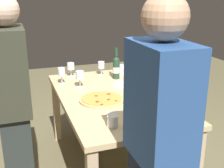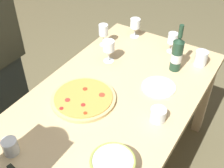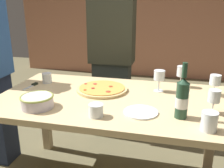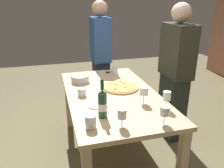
# 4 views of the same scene
# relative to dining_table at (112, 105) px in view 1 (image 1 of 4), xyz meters

# --- Properties ---
(ground_plane) EXTENTS (8.00, 8.00, 0.00)m
(ground_plane) POSITION_rel_dining_table_xyz_m (0.00, 0.00, -0.66)
(ground_plane) COLOR brown
(dining_table) EXTENTS (1.60, 0.90, 0.75)m
(dining_table) POSITION_rel_dining_table_xyz_m (0.00, 0.00, 0.00)
(dining_table) COLOR #D4B682
(dining_table) RESTS_ON ground
(pizza) EXTENTS (0.38, 0.38, 0.03)m
(pizza) POSITION_rel_dining_table_xyz_m (-0.11, 0.13, 0.11)
(pizza) COLOR tan
(pizza) RESTS_ON dining_table
(serving_bowl) EXTENTS (0.21, 0.21, 0.08)m
(serving_bowl) POSITION_rel_dining_table_xyz_m (-0.42, -0.27, 0.14)
(serving_bowl) COLOR silver
(serving_bowl) RESTS_ON dining_table
(wine_bottle) EXTENTS (0.07, 0.07, 0.32)m
(wine_bottle) POSITION_rel_dining_table_xyz_m (0.46, -0.21, 0.21)
(wine_bottle) COLOR #203F2B
(wine_bottle) RESTS_ON dining_table
(wine_glass_near_pizza) EXTENTS (0.08, 0.08, 0.16)m
(wine_glass_near_pizza) POSITION_rel_dining_table_xyz_m (0.30, 0.22, 0.21)
(wine_glass_near_pizza) COLOR white
(wine_glass_near_pizza) RESTS_ON dining_table
(wine_glass_by_bottle) EXTENTS (0.08, 0.08, 0.15)m
(wine_glass_by_bottle) POSITION_rel_dining_table_xyz_m (0.69, 0.22, 0.20)
(wine_glass_by_bottle) COLOR white
(wine_glass_by_bottle) RESTS_ON dining_table
(wine_glass_far_left) EXTENTS (0.07, 0.07, 0.15)m
(wine_glass_far_left) POSITION_rel_dining_table_xyz_m (0.64, -0.10, 0.19)
(wine_glass_far_left) COLOR white
(wine_glass_far_left) RESTS_ON dining_table
(wine_glass_far_right) EXTENTS (0.07, 0.07, 0.16)m
(wine_glass_far_right) POSITION_rel_dining_table_xyz_m (0.46, 0.36, 0.21)
(wine_glass_far_right) COLOR white
(wine_glass_far_right) RESTS_ON dining_table
(cup_amber) EXTENTS (0.08, 0.08, 0.08)m
(cup_amber) POSITION_rel_dining_table_xyz_m (-0.59, 0.20, 0.13)
(cup_amber) COLOR white
(cup_amber) RESTS_ON dining_table
(cup_ceramic) EXTENTS (0.09, 0.09, 0.08)m
(cup_ceramic) POSITION_rel_dining_table_xyz_m (-0.02, -0.30, 0.13)
(cup_ceramic) COLOR white
(cup_ceramic) RESTS_ON dining_table
(cup_spare) EXTENTS (0.08, 0.08, 0.10)m
(cup_spare) POSITION_rel_dining_table_xyz_m (0.59, -0.33, 0.14)
(cup_spare) COLOR white
(cup_spare) RESTS_ON dining_table
(side_plate) EXTENTS (0.21, 0.21, 0.01)m
(side_plate) POSITION_rel_dining_table_xyz_m (0.23, -0.20, 0.10)
(side_plate) COLOR white
(side_plate) RESTS_ON dining_table
(pizza_knife) EXTENTS (0.05, 0.16, 0.02)m
(pizza_knife) POSITION_rel_dining_table_xyz_m (-0.67, 0.09, 0.10)
(pizza_knife) COLOR silver
(pizza_knife) RESTS_ON dining_table
(person_host) EXTENTS (0.38, 0.24, 1.63)m
(person_host) POSITION_rel_dining_table_xyz_m (-1.11, 0.14, 0.18)
(person_host) COLOR #1C253E
(person_host) RESTS_ON ground
(person_guest_left) EXTENTS (0.43, 0.24, 1.62)m
(person_guest_left) POSITION_rel_dining_table_xyz_m (-0.20, 0.83, 0.16)
(person_guest_left) COLOR #29302E
(person_guest_left) RESTS_ON ground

